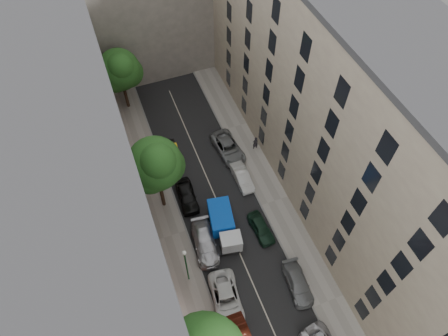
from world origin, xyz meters
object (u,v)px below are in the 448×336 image
tarp_truck (224,225)px  car_left_5 (171,156)px  car_left_2 (226,298)px  car_right_2 (261,228)px  pedestrian (255,143)px  car_left_3 (205,243)px  car_right_4 (228,148)px  car_left_4 (187,196)px  lamp_post (186,263)px  tree_mid (157,166)px  car_right_3 (242,177)px  tree_far (120,71)px  car_right_1 (298,284)px

tarp_truck → car_left_5: tarp_truck is taller
car_left_2 → car_right_2: (5.60, 5.20, -0.07)m
car_left_5 → pedestrian: 9.39m
car_left_3 → pedestrian: size_ratio=2.85×
car_right_2 → car_right_4: 10.42m
car_left_5 → car_left_4: bearing=-86.2°
car_left_2 → car_left_5: size_ratio=1.22×
car_right_2 → lamp_post: 8.88m
car_left_5 → lamp_post: lamp_post is taller
car_right_4 → car_left_2: bearing=-116.7°
car_left_3 → lamp_post: (-2.45, -2.54, 2.98)m
lamp_post → tree_mid: bearing=89.0°
car_left_4 → car_right_4: car_left_4 is taller
car_left_2 → pedestrian: 17.55m
car_left_5 → car_right_4: 6.32m
car_left_3 → car_right_3: size_ratio=1.27×
car_left_3 → car_right_3: 8.47m
tree_mid → car_left_3: bearing=-68.1°
car_left_5 → car_right_2: 12.88m
tree_far → pedestrian: 17.12m
car_left_2 → car_left_3: (0.00, 5.60, 0.02)m
car_left_2 → car_right_1: car_left_2 is taller
car_left_3 → lamp_post: 4.62m
car_right_4 → pedestrian: pedestrian is taller
tree_mid → lamp_post: size_ratio=1.71×
car_left_5 → car_right_3: bearing=-37.4°
car_left_5 → tree_far: tree_far is taller
car_right_3 → lamp_post: bearing=-136.4°
car_left_3 → lamp_post: bearing=-126.4°
car_left_3 → car_right_1: size_ratio=1.16×
car_left_5 → pedestrian: bearing=-7.6°
lamp_post → car_left_2: bearing=-51.3°
car_left_4 → tree_mid: tree_mid is taller
tree_mid → car_left_4: bearing=-3.6°
car_left_2 → car_right_3: car_left_2 is taller
car_left_5 → pedestrian: pedestrian is taller
tarp_truck → car_right_4: bearing=76.4°
car_right_2 → lamp_post: size_ratio=0.67×
car_left_5 → tree_far: (-2.57, 9.71, 4.92)m
car_left_3 → car_right_4: car_left_3 is taller
car_right_3 → car_left_2: bearing=-118.8°
car_left_2 → tree_far: (-2.57, 26.51, 4.90)m
tarp_truck → tree_far: size_ratio=0.67×
car_right_3 → tarp_truck: bearing=-129.2°
car_right_4 → tree_far: tree_far is taller
tarp_truck → car_left_2: size_ratio=1.06×
car_left_3 → tree_far: 21.63m
tarp_truck → car_right_3: (3.97, 4.94, -0.67)m
tarp_truck → tree_far: bearing=113.4°
tarp_truck → car_left_4: tarp_truck is taller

